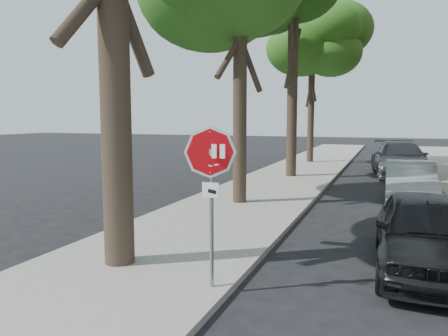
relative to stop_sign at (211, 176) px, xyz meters
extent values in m
plane|color=black|center=(0.70, 0.03, -1.95)|extent=(120.00, 120.00, 0.00)
cube|color=gray|center=(-1.80, 12.03, -1.89)|extent=(4.00, 55.00, 0.12)
cube|color=#9E9384|center=(0.25, 12.03, -1.88)|extent=(0.12, 55.00, 0.13)
cube|color=#9E9384|center=(4.65, 12.03, -1.88)|extent=(0.12, 55.00, 0.13)
cylinder|color=gray|center=(0.00, 0.03, -0.53)|extent=(0.06, 0.06, 2.60)
cube|color=#99999E|center=(0.00, 0.00, 0.37)|extent=(0.05, 0.06, 0.10)
cylinder|color=#99999E|center=(0.00, -0.01, 0.37)|extent=(0.76, 0.32, 0.82)
cylinder|color=white|center=(0.00, -0.02, 0.37)|extent=(0.76, 0.32, 0.82)
cylinder|color=red|center=(0.00, -0.03, 0.37)|extent=(0.68, 0.29, 0.74)
cube|color=white|center=(-0.21, -0.04, 0.39)|extent=(0.08, 0.00, 0.22)
cube|color=white|center=(-0.07, -0.04, 0.39)|extent=(0.08, 0.00, 0.22)
cube|color=white|center=(0.07, -0.04, 0.39)|extent=(0.08, 0.00, 0.22)
cube|color=white|center=(0.21, -0.04, 0.39)|extent=(0.08, 0.00, 0.22)
cube|color=silver|center=(-0.11, -0.04, 0.18)|extent=(0.08, 0.00, 0.03)
cube|color=silver|center=(0.00, -0.04, 0.16)|extent=(0.08, 0.00, 0.03)
cube|color=silver|center=(0.11, -0.04, 0.18)|extent=(0.08, 0.00, 0.03)
cube|color=white|center=(0.00, -0.01, -0.23)|extent=(0.28, 0.02, 0.24)
cube|color=black|center=(0.03, -0.03, -0.25)|extent=(0.15, 0.00, 0.08)
cylinder|color=black|center=(-2.10, 0.53, 2.92)|extent=(0.56, 0.56, 9.50)
cylinder|color=black|center=(-1.90, 7.03, 2.92)|extent=(0.44, 0.44, 9.50)
cylinder|color=black|center=(-1.70, 14.03, 3.17)|extent=(0.48, 0.48, 10.00)
ellipsoid|color=#14390B|center=(-1.70, 14.03, 5.97)|extent=(4.62, 4.62, 3.70)
ellipsoid|color=#14390B|center=(-2.54, 14.87, 5.55)|extent=(4.20, 4.20, 3.36)
cylinder|color=black|center=(-2.00, 21.03, 2.67)|extent=(0.40, 0.40, 9.00)
ellipsoid|color=#285814|center=(-2.00, 21.03, 5.19)|extent=(4.16, 4.16, 3.33)
ellipsoid|color=#285814|center=(-1.06, 20.46, 6.14)|extent=(3.40, 3.40, 2.72)
ellipsoid|color=#285814|center=(-2.76, 21.78, 4.81)|extent=(3.78, 3.78, 3.02)
imported|color=black|center=(3.30, 2.42, -1.21)|extent=(1.83, 4.34, 1.47)
imported|color=#B5B7BE|center=(3.30, 9.12, -1.24)|extent=(1.57, 4.34, 1.42)
imported|color=#56575B|center=(3.12, 16.59, -1.10)|extent=(2.99, 6.06, 1.69)
imported|color=black|center=(3.30, 22.22, -1.28)|extent=(2.84, 5.07, 1.34)
camera|label=1|loc=(2.61, -6.30, 0.91)|focal=35.00mm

